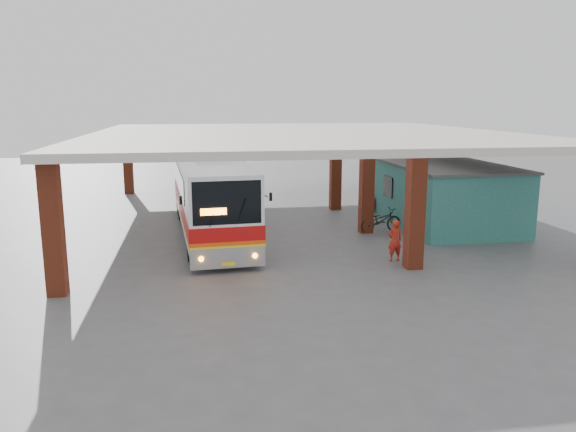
% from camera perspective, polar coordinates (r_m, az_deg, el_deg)
% --- Properties ---
extents(ground, '(90.00, 90.00, 0.00)m').
position_cam_1_polar(ground, '(23.69, 3.05, -3.55)').
color(ground, '#515154').
rests_on(ground, ground).
extents(brick_columns, '(20.10, 21.60, 4.35)m').
position_cam_1_polar(brick_columns, '(28.35, 3.75, 3.42)').
color(brick_columns, '#933820').
rests_on(brick_columns, ground).
extents(canopy_roof, '(21.00, 23.00, 0.30)m').
position_cam_1_polar(canopy_roof, '(29.39, 1.36, 8.28)').
color(canopy_roof, beige).
rests_on(canopy_roof, brick_columns).
extents(shop_building, '(5.20, 8.20, 3.11)m').
position_cam_1_polar(shop_building, '(29.49, 15.74, 2.12)').
color(shop_building, '#286563').
rests_on(shop_building, ground).
extents(coach_bus, '(3.63, 13.29, 3.83)m').
position_cam_1_polar(coach_bus, '(26.52, -7.93, 2.18)').
color(coach_bus, white).
rests_on(coach_bus, ground).
extents(motorcycle, '(2.31, 1.25, 1.15)m').
position_cam_1_polar(motorcycle, '(27.31, 9.40, -0.43)').
color(motorcycle, black).
rests_on(motorcycle, ground).
extents(pedestrian, '(0.64, 0.46, 1.65)m').
position_cam_1_polar(pedestrian, '(22.37, 10.80, -2.47)').
color(pedestrian, red).
rests_on(pedestrian, ground).
extents(red_chair, '(0.55, 0.55, 0.87)m').
position_cam_1_polar(red_chair, '(32.18, 8.53, 1.08)').
color(red_chair, red).
rests_on(red_chair, ground).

